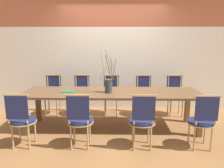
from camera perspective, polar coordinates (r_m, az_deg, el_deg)
ground_plane at (r=4.34m, az=0.00°, el=-11.37°), size 16.00×16.00×0.00m
wall_rear at (r=5.32m, az=0.31°, el=10.63°), size 12.00×0.06×3.20m
dining_table at (r=4.12m, az=0.00°, el=-3.08°), size 3.30×0.91×0.72m
chair_near_leftend at (r=3.72m, az=-22.58°, el=-8.23°), size 0.42×0.42×0.90m
chair_near_left at (r=3.46m, az=-8.45°, el=-8.93°), size 0.42×0.42×0.90m
chair_near_center at (r=3.44m, az=7.93°, el=-9.06°), size 0.42×0.42×0.90m
chair_near_right at (r=3.66m, az=22.54°, el=-8.57°), size 0.42×0.42×0.90m
chair_far_leftend at (r=5.14m, az=-15.22°, el=-2.35°), size 0.42×0.42×0.90m
chair_far_left at (r=5.00m, az=-8.01°, el=-2.45°), size 0.42×0.42×0.90m
chair_far_center at (r=4.94m, az=-0.23°, el=-2.51°), size 0.42×0.42×0.90m
chair_far_right at (r=4.97m, az=8.31°, el=-2.53°), size 0.42×0.42×0.90m
chair_far_rightend at (r=5.11m, az=16.16°, el=-2.50°), size 0.42×0.42×0.90m
vase_centerpiece at (r=4.01m, az=-0.90°, el=-0.31°), size 0.33×0.33×0.79m
book_stack at (r=4.20m, az=-11.40°, el=-1.88°), size 0.26×0.17×0.01m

